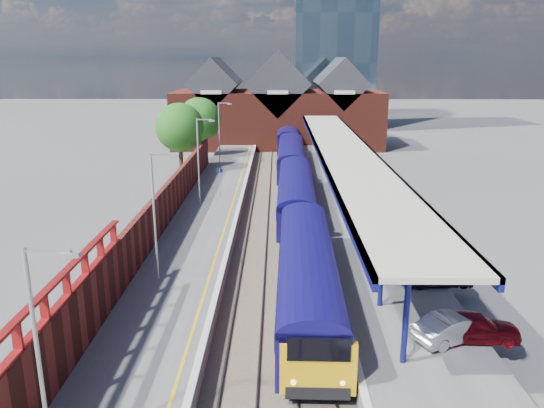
{
  "coord_description": "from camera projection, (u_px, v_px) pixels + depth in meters",
  "views": [
    {
      "loc": [
        -0.01,
        -20.69,
        12.67
      ],
      "look_at": [
        -0.39,
        15.75,
        2.6
      ],
      "focal_mm": 35.0,
      "sensor_mm": 36.0,
      "label": 1
    }
  ],
  "objects": [
    {
      "name": "coping_left",
      "position": [
        238.0,
        209.0,
        42.35
      ],
      "size": [
        0.3,
        76.0,
        0.05
      ],
      "primitive_type": "cube",
      "color": "silver",
      "rests_on": "left_platform"
    },
    {
      "name": "ground",
      "position": [
        278.0,
        191.0,
        52.23
      ],
      "size": [
        240.0,
        240.0,
        0.0
      ],
      "primitive_type": "plane",
      "color": "#5B5B5E",
      "rests_on": "ground"
    },
    {
      "name": "coping_right",
      "position": [
        317.0,
        209.0,
        42.29
      ],
      "size": [
        0.3,
        76.0,
        0.05
      ],
      "primitive_type": "cube",
      "color": "silver",
      "rests_on": "right_platform"
    },
    {
      "name": "parked_car_blue",
      "position": [
        363.0,
        199.0,
        43.18
      ],
      "size": [
        4.68,
        3.41,
        1.18
      ],
      "primitive_type": "imported",
      "rotation": [
        0.0,
        0.0,
        1.19
      ],
      "color": "navy",
      "rests_on": "right_platform"
    },
    {
      "name": "tree_near",
      "position": [
        181.0,
        129.0,
        56.6
      ],
      "size": [
        5.2,
        5.2,
        8.1
      ],
      "color": "#382314",
      "rests_on": "ground"
    },
    {
      "name": "lamp_post_b",
      "position": [
        157.0,
        209.0,
        27.83
      ],
      "size": [
        1.48,
        0.18,
        7.0
      ],
      "color": "#A5A8AA",
      "rests_on": "left_platform"
    },
    {
      "name": "yellow_line",
      "position": [
        231.0,
        209.0,
        42.36
      ],
      "size": [
        0.14,
        76.0,
        0.01
      ],
      "primitive_type": "cube",
      "color": "yellow",
      "rests_on": "left_platform"
    },
    {
      "name": "parked_car_silver",
      "position": [
        454.0,
        327.0,
        22.56
      ],
      "size": [
        3.9,
        2.84,
        1.22
      ],
      "primitive_type": "imported",
      "rotation": [
        0.0,
        0.0,
        2.04
      ],
      "color": "#AEAEB2",
      "rests_on": "right_platform"
    },
    {
      "name": "glass_tower",
      "position": [
        334.0,
        14.0,
        94.93
      ],
      "size": [
        14.2,
        14.2,
        40.3
      ],
      "color": "#49647D",
      "rests_on": "ground"
    },
    {
      "name": "canopy",
      "position": [
        345.0,
        152.0,
        43.02
      ],
      "size": [
        4.5,
        52.0,
        4.48
      ],
      "color": "navy",
      "rests_on": "right_platform"
    },
    {
      "name": "rails",
      "position": [
        277.0,
        220.0,
        42.56
      ],
      "size": [
        4.51,
        76.0,
        0.14
      ],
      "color": "slate",
      "rests_on": "ground"
    },
    {
      "name": "train",
      "position": [
        293.0,
        172.0,
        50.79
      ],
      "size": [
        3.17,
        65.96,
        3.45
      ],
      "color": "#100B52",
      "rests_on": "ground"
    },
    {
      "name": "lamp_post_c",
      "position": [
        200.0,
        155.0,
        43.25
      ],
      "size": [
        1.48,
        0.18,
        7.0
      ],
      "color": "#A5A8AA",
      "rests_on": "left_platform"
    },
    {
      "name": "parked_car_dark",
      "position": [
        437.0,
        274.0,
        28.15
      ],
      "size": [
        3.91,
        1.76,
        1.11
      ],
      "primitive_type": "imported",
      "rotation": [
        0.0,
        0.0,
        1.62
      ],
      "color": "black",
      "rests_on": "right_platform"
    },
    {
      "name": "brick_wall",
      "position": [
        158.0,
        214.0,
        35.79
      ],
      "size": [
        0.35,
        50.0,
        3.86
      ],
      "color": "#592017",
      "rests_on": "left_platform"
    },
    {
      "name": "ballast_bed",
      "position": [
        277.0,
        221.0,
        42.58
      ],
      "size": [
        6.0,
        76.0,
        0.06
      ],
      "primitive_type": "cube",
      "color": "#473D33",
      "rests_on": "ground"
    },
    {
      "name": "right_platform",
      "position": [
        352.0,
        215.0,
        42.4
      ],
      "size": [
        6.0,
        76.0,
        1.0
      ],
      "primitive_type": "cube",
      "color": "#565659",
      "rests_on": "ground"
    },
    {
      "name": "parked_car_red",
      "position": [
        476.0,
        327.0,
        22.56
      ],
      "size": [
        3.68,
        1.7,
        1.22
      ],
      "primitive_type": "imported",
      "rotation": [
        0.0,
        0.0,
        1.5
      ],
      "color": "maroon",
      "rests_on": "right_platform"
    },
    {
      "name": "lamp_post_d",
      "position": [
        220.0,
        130.0,
        58.67
      ],
      "size": [
        1.48,
        0.18,
        7.0
      ],
      "color": "#A5A8AA",
      "rests_on": "left_platform"
    },
    {
      "name": "lamp_post_a",
      "position": [
        43.0,
        352.0,
        14.34
      ],
      "size": [
        1.48,
        0.18,
        7.0
      ],
      "color": "#A5A8AA",
      "rests_on": "left_platform"
    },
    {
      "name": "station_building",
      "position": [
        278.0,
        109.0,
        77.76
      ],
      "size": [
        30.0,
        12.12,
        13.78
      ],
      "color": "#592017",
      "rests_on": "ground"
    },
    {
      "name": "tree_far",
      "position": [
        201.0,
        120.0,
        64.3
      ],
      "size": [
        5.2,
        5.2,
        8.1
      ],
      "color": "#382314",
      "rests_on": "ground"
    },
    {
      "name": "left_platform",
      "position": [
        209.0,
        215.0,
        42.51
      ],
      "size": [
        5.0,
        76.0,
        1.0
      ],
      "primitive_type": "cube",
      "color": "#565659",
      "rests_on": "ground"
    },
    {
      "name": "platform_sign",
      "position": [
        220.0,
        177.0,
        45.78
      ],
      "size": [
        0.55,
        0.08,
        2.5
      ],
      "color": "#A5A8AA",
      "rests_on": "left_platform"
    }
  ]
}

